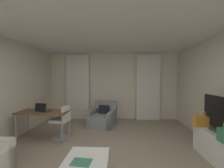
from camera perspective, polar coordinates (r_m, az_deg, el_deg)
name	(u,v)px	position (r m, az deg, el deg)	size (l,w,h in m)	color
ground_plane	(105,163)	(3.07, -2.75, -29.07)	(12.00, 12.00, 0.00)	gray
wall_window	(113,86)	(5.65, 0.28, -0.79)	(5.12, 0.06, 2.60)	beige
ceiling	(105,22)	(2.82, -2.86, 23.76)	(5.12, 6.12, 0.06)	white
curtain_left_panel	(78,87)	(5.76, -13.59, -1.30)	(0.90, 0.06, 2.50)	silver
curtain_right_panel	(148,88)	(5.63, 14.33, -1.38)	(0.90, 0.06, 2.50)	silver
armchair	(103,118)	(4.98, -3.70, -13.34)	(0.97, 0.99, 0.77)	gray
desk	(44,114)	(4.17, -25.75, -10.67)	(1.27, 0.57, 0.75)	brown
desk_chair	(62,124)	(4.09, -19.58, -14.99)	(0.48, 0.48, 0.88)	gray
laptop	(43,110)	(4.11, -26.09, -9.21)	(0.37, 0.31, 0.22)	#2D2D33
magazine_open	(81,162)	(2.34, -12.25, -28.33)	(0.30, 0.23, 0.01)	#387F5B
tv_console	(221,148)	(3.61, 37.59, -19.65)	(0.46, 1.14, 0.56)	white
tv_flatscreen	(220,116)	(3.47, 37.39, -10.10)	(0.20, 0.96, 0.70)	#333338
handbag_primary	(201,121)	(3.73, 32.17, -12.39)	(0.30, 0.14, 0.37)	orange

